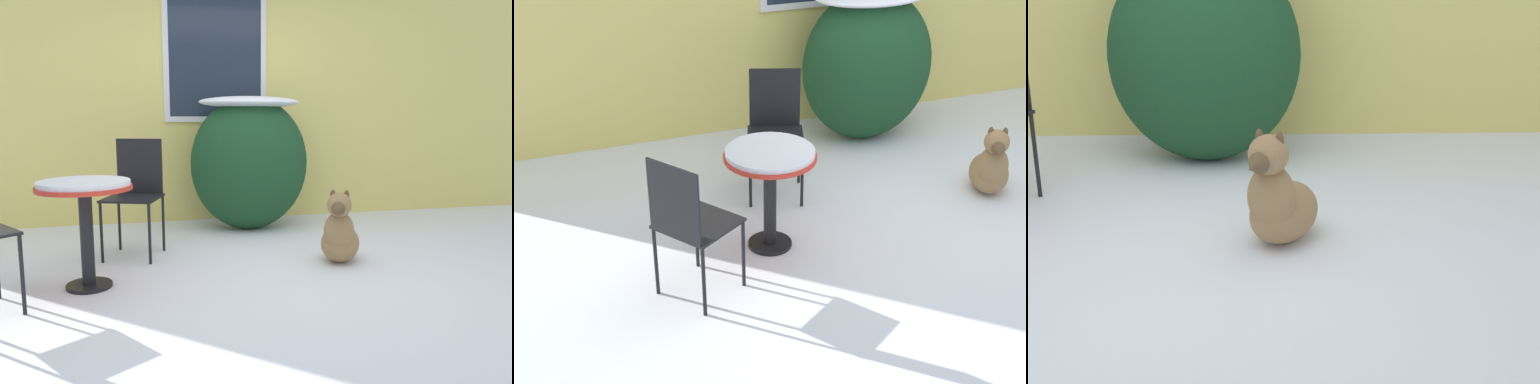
# 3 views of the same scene
# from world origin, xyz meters

# --- Properties ---
(ground_plane) EXTENTS (16.00, 16.00, 0.00)m
(ground_plane) POSITION_xyz_m (0.00, 0.00, 0.00)
(ground_plane) COLOR white
(shrub_left) EXTENTS (1.22, 0.80, 1.37)m
(shrub_left) POSITION_xyz_m (0.17, 1.62, 0.72)
(shrub_left) COLOR #194223
(shrub_left) RESTS_ON ground_plane
(dog) EXTENTS (0.49, 0.63, 0.61)m
(dog) POSITION_xyz_m (0.61, 0.26, 0.22)
(dog) COLOR #937047
(dog) RESTS_ON ground_plane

